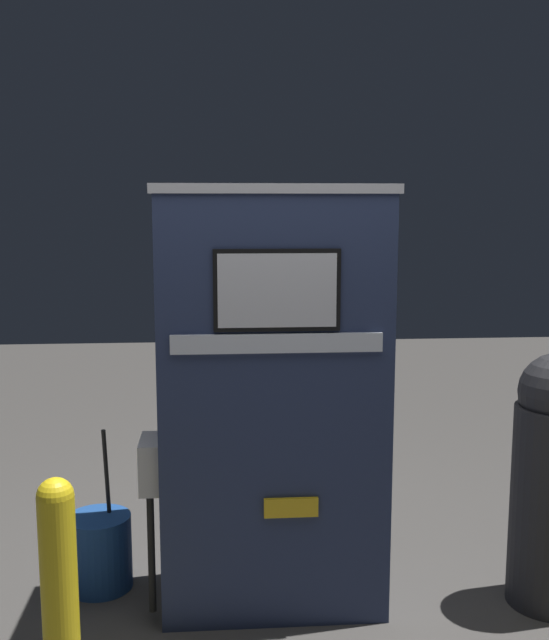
{
  "coord_description": "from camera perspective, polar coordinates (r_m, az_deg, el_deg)",
  "views": [
    {
      "loc": [
        -0.24,
        -3.01,
        1.82
      ],
      "look_at": [
        0.0,
        0.13,
        1.34
      ],
      "focal_mm": 42.0,
      "sensor_mm": 36.0,
      "label": 1
    }
  ],
  "objects": [
    {
      "name": "safety_bollard",
      "position": [
        3.08,
        -16.1,
        -18.34
      ],
      "size": [
        0.14,
        0.14,
        0.83
      ],
      "color": "yellow",
      "rests_on": "ground_plane"
    },
    {
      "name": "gas_pump",
      "position": [
        3.39,
        -0.22,
        -6.05
      ],
      "size": [
        1.1,
        0.57,
        1.91
      ],
      "color": "#232D4C",
      "rests_on": "ground_plane"
    },
    {
      "name": "squeegee_bucket",
      "position": [
        3.85,
        -13.19,
        -16.77
      ],
      "size": [
        0.31,
        0.31,
        0.8
      ],
      "color": "#1E478C",
      "rests_on": "ground_plane"
    },
    {
      "name": "ground_plane",
      "position": [
        3.52,
        0.18,
        -22.4
      ],
      "size": [
        14.0,
        14.0,
        0.0
      ],
      "primitive_type": "plane",
      "color": "#423F3D"
    }
  ]
}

